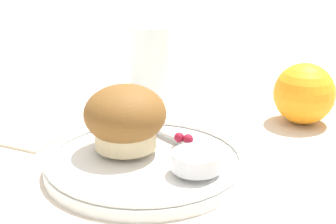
# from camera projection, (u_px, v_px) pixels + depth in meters

# --- Properties ---
(ground_plane) EXTENTS (3.00, 3.00, 0.00)m
(ground_plane) POSITION_uv_depth(u_px,v_px,m) (135.00, 169.00, 0.66)
(ground_plane) COLOR beige
(plate) EXTENTS (0.23, 0.23, 0.02)m
(plate) POSITION_uv_depth(u_px,v_px,m) (146.00, 162.00, 0.66)
(plate) COLOR white
(plate) RESTS_ON ground_plane
(muffin) EXTENTS (0.10, 0.10, 0.08)m
(muffin) POSITION_uv_depth(u_px,v_px,m) (125.00, 118.00, 0.66)
(muffin) COLOR beige
(muffin) RESTS_ON plate
(cream_ramekin) EXTENTS (0.06, 0.06, 0.02)m
(cream_ramekin) POSITION_uv_depth(u_px,v_px,m) (196.00, 160.00, 0.61)
(cream_ramekin) COLOR silver
(cream_ramekin) RESTS_ON plate
(berry_pair) EXTENTS (0.02, 0.01, 0.01)m
(berry_pair) POSITION_uv_depth(u_px,v_px,m) (184.00, 138.00, 0.68)
(berry_pair) COLOR maroon
(berry_pair) RESTS_ON plate
(butter_knife) EXTENTS (0.16, 0.09, 0.00)m
(butter_knife) POSITION_uv_depth(u_px,v_px,m) (166.00, 132.00, 0.71)
(butter_knife) COLOR #B7B7BC
(butter_knife) RESTS_ON plate
(orange_fruit) EXTENTS (0.09, 0.09, 0.09)m
(orange_fruit) POSITION_uv_depth(u_px,v_px,m) (304.00, 94.00, 0.79)
(orange_fruit) COLOR orange
(orange_fruit) RESTS_ON ground_plane
(juice_glass) EXTENTS (0.07, 0.07, 0.11)m
(juice_glass) POSITION_uv_depth(u_px,v_px,m) (151.00, 60.00, 0.90)
(juice_glass) COLOR silver
(juice_glass) RESTS_ON ground_plane
(folded_napkin) EXTENTS (0.10, 0.06, 0.01)m
(folded_napkin) POSITION_uv_depth(u_px,v_px,m) (17.00, 137.00, 0.74)
(folded_napkin) COLOR beige
(folded_napkin) RESTS_ON ground_plane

